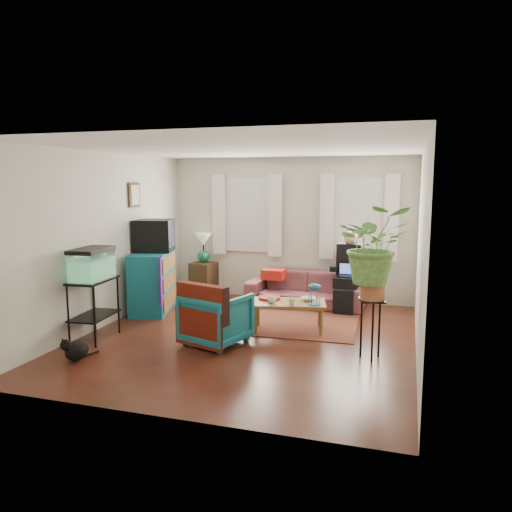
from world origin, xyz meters
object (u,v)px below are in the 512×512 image
(side_table, at_px, (204,278))
(armchair, at_px, (216,316))
(aquarium_stand, at_px, (94,309))
(coffee_table, at_px, (288,316))
(dresser, at_px, (152,282))
(sofa, at_px, (306,283))
(plant_stand, at_px, (371,329))

(side_table, height_order, armchair, armchair)
(aquarium_stand, relative_size, armchair, 1.10)
(aquarium_stand, relative_size, coffee_table, 0.80)
(aquarium_stand, bearing_deg, coffee_table, 19.73)
(dresser, xyz_separation_m, coffee_table, (2.46, -0.46, -0.28))
(side_table, bearing_deg, dresser, -103.63)
(sofa, xyz_separation_m, side_table, (-2.06, 0.29, -0.08))
(side_table, bearing_deg, sofa, -7.98)
(aquarium_stand, bearing_deg, sofa, 43.23)
(sofa, height_order, coffee_table, sofa)
(side_table, height_order, plant_stand, plant_stand)
(side_table, xyz_separation_m, aquarium_stand, (-0.35, -3.02, 0.11))
(coffee_table, bearing_deg, dresser, 157.05)
(coffee_table, bearing_deg, plant_stand, -46.35)
(dresser, height_order, plant_stand, dresser)
(dresser, bearing_deg, sofa, 9.58)
(armchair, xyz_separation_m, plant_stand, (2.02, 0.01, -0.01))
(plant_stand, bearing_deg, coffee_table, 146.07)
(armchair, bearing_deg, sofa, -89.46)
(coffee_table, bearing_deg, side_table, 126.34)
(aquarium_stand, distance_m, coffee_table, 2.74)
(armchair, bearing_deg, side_table, -46.55)
(sofa, relative_size, dresser, 1.82)
(aquarium_stand, bearing_deg, armchair, 5.18)
(side_table, height_order, dresser, dresser)
(dresser, bearing_deg, aquarium_stand, -105.71)
(dresser, relative_size, armchair, 1.45)
(side_table, height_order, aquarium_stand, aquarium_stand)
(plant_stand, bearing_deg, side_table, 141.28)
(sofa, bearing_deg, dresser, -152.56)
(side_table, height_order, coffee_table, side_table)
(aquarium_stand, xyz_separation_m, coffee_table, (2.47, 1.16, -0.20))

